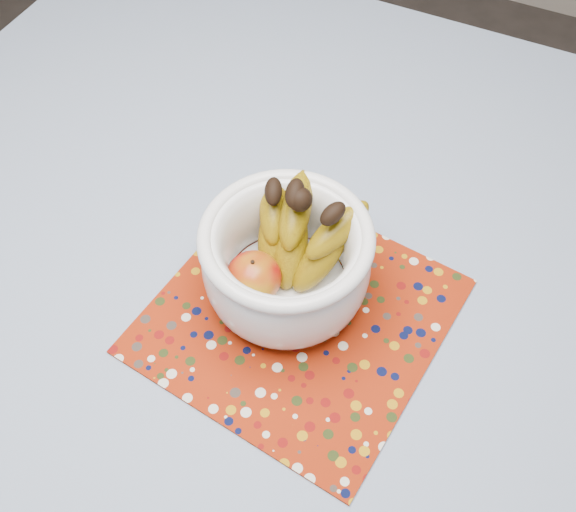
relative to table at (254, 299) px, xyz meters
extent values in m
plane|color=#2D2826|center=(0.00, 0.00, -0.67)|extent=(4.00, 4.00, 0.00)
cube|color=brown|center=(0.00, 0.00, 0.06)|extent=(1.20, 1.20, 0.04)
cylinder|color=brown|center=(-0.53, 0.53, -0.32)|extent=(0.06, 0.06, 0.71)
cube|color=slate|center=(0.00, 0.00, 0.08)|extent=(1.32, 1.32, 0.01)
cube|color=maroon|center=(0.09, -0.05, 0.09)|extent=(0.39, 0.39, 0.00)
cylinder|color=white|center=(0.06, -0.02, 0.10)|extent=(0.11, 0.11, 0.01)
cylinder|color=white|center=(0.06, -0.02, 0.11)|extent=(0.16, 0.16, 0.01)
torus|color=white|center=(0.06, -0.02, 0.21)|extent=(0.21, 0.21, 0.02)
ellipsoid|color=#870508|center=(0.03, -0.05, 0.14)|extent=(0.07, 0.07, 0.06)
sphere|color=black|center=(0.06, 0.03, 0.23)|extent=(0.03, 0.03, 0.03)
camera|label=1|loc=(0.28, -0.46, 0.85)|focal=42.00mm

